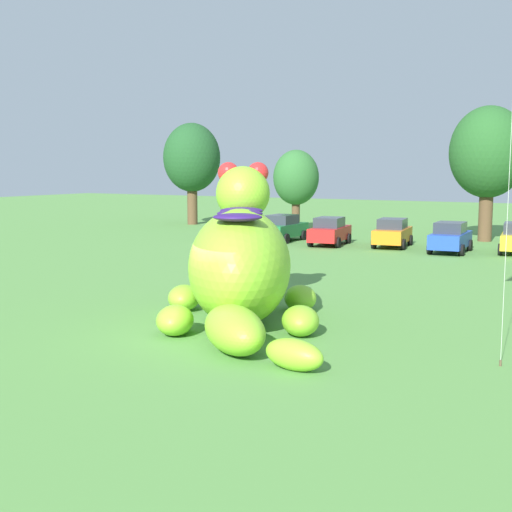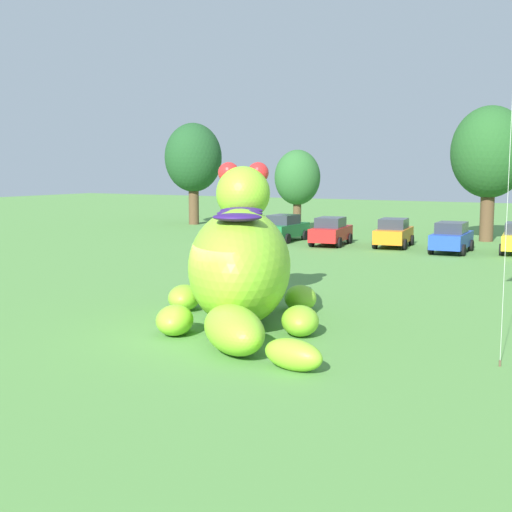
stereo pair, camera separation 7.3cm
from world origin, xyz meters
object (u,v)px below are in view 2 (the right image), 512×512
at_px(car_silver, 236,227).
at_px(spectator_by_cars, 230,247).
at_px(car_green, 284,228).
at_px(spectator_wandering, 217,236).
at_px(giant_inflatable_creature, 240,264).
at_px(car_blue, 452,237).
at_px(car_red, 331,231).
at_px(car_orange, 394,233).

height_order(car_silver, spectator_by_cars, car_silver).
relative_size(car_green, spectator_wandering, 2.40).
relative_size(giant_inflatable_creature, car_blue, 1.97).
bearing_deg(giant_inflatable_creature, car_blue, 86.33).
bearing_deg(car_silver, spectator_wandering, -70.01).
xyz_separation_m(car_red, spectator_by_cars, (-1.06, -9.97, -0.01)).
xyz_separation_m(car_orange, spectator_wandering, (-8.32, -6.58, -0.01)).
xyz_separation_m(giant_inflatable_creature, spectator_by_cars, (-7.09, 10.83, -0.95)).
relative_size(car_orange, spectator_wandering, 2.51).
bearing_deg(spectator_wandering, car_orange, 38.33).
relative_size(giant_inflatable_creature, car_silver, 1.96).
bearing_deg(car_red, spectator_by_cars, -96.08).
bearing_deg(car_red, car_green, 169.84).
height_order(car_blue, spectator_wandering, car_blue).
height_order(car_silver, car_orange, same).
height_order(car_red, car_orange, same).
height_order(car_red, spectator_by_cars, car_red).
xyz_separation_m(giant_inflatable_creature, car_silver, (-12.66, 20.59, -0.94)).
relative_size(car_green, car_red, 0.96).
bearing_deg(car_orange, car_red, -165.99).
relative_size(car_blue, spectator_by_cars, 2.45).
bearing_deg(spectator_wandering, car_blue, 24.80).
xyz_separation_m(car_green, spectator_wandering, (-1.11, -6.30, -0.01)).
bearing_deg(spectator_by_cars, spectator_wandering, 129.80).
bearing_deg(car_green, car_red, -10.16).
distance_m(car_blue, spectator_wandering, 13.23).
relative_size(car_silver, car_orange, 0.98).
xyz_separation_m(car_red, spectator_wandering, (-4.65, -5.66, -0.01)).
relative_size(car_silver, spectator_wandering, 2.45).
bearing_deg(car_orange, giant_inflatable_creature, -83.81).
distance_m(car_green, car_red, 3.60).
xyz_separation_m(giant_inflatable_creature, car_orange, (-2.36, 21.72, -0.94)).
distance_m(car_silver, car_orange, 10.36).
bearing_deg(giant_inflatable_creature, car_orange, 96.19).
relative_size(car_green, spectator_by_cars, 2.40).
height_order(car_green, spectator_by_cars, car_green).
bearing_deg(car_red, car_silver, -178.10).
bearing_deg(car_green, car_blue, -3.94).
bearing_deg(spectator_by_cars, car_red, 83.92).
bearing_deg(giant_inflatable_creature, car_silver, 121.59).
distance_m(car_silver, car_green, 3.20).
bearing_deg(car_blue, spectator_wandering, -155.20).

